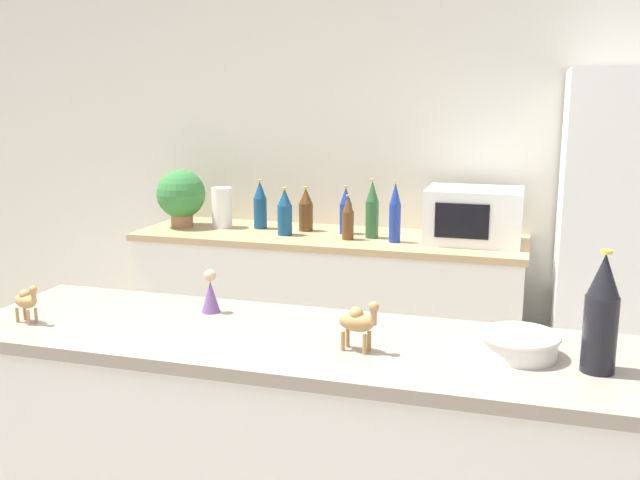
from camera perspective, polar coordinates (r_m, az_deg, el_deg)
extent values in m
cube|color=silver|center=(4.08, 6.84, 6.19)|extent=(8.00, 0.06, 2.55)
cube|color=silver|center=(4.01, 0.63, -6.13)|extent=(2.09, 0.60, 0.87)
cube|color=tan|center=(3.89, 0.65, 0.19)|extent=(2.12, 0.63, 0.03)
cube|color=gray|center=(1.98, -1.61, -8.18)|extent=(1.94, 0.55, 0.03)
cylinder|color=#9E6B47|center=(4.19, -10.98, 1.65)|extent=(0.13, 0.13, 0.09)
sphere|color=#387F3D|center=(4.17, -11.06, 3.65)|extent=(0.28, 0.28, 0.28)
cylinder|color=white|center=(4.12, -7.85, 2.59)|extent=(0.11, 0.11, 0.23)
cube|color=white|center=(3.75, 12.21, 1.93)|extent=(0.48, 0.36, 0.28)
cube|color=black|center=(3.57, 11.27, 1.49)|extent=(0.26, 0.01, 0.17)
cylinder|color=navy|center=(3.91, 2.07, 1.71)|extent=(0.07, 0.07, 0.16)
cone|color=navy|center=(3.89, 2.08, 3.57)|extent=(0.06, 0.06, 0.09)
cylinder|color=gold|center=(3.88, 2.09, 4.30)|extent=(0.02, 0.02, 0.01)
cylinder|color=navy|center=(3.87, -2.83, 1.59)|extent=(0.08, 0.08, 0.16)
cone|color=navy|center=(3.85, -2.85, 3.44)|extent=(0.08, 0.08, 0.09)
cylinder|color=gold|center=(3.84, -2.86, 4.17)|extent=(0.03, 0.03, 0.01)
cylinder|color=navy|center=(3.69, 6.01, 1.35)|extent=(0.06, 0.06, 0.20)
cone|color=navy|center=(3.67, 6.06, 3.75)|extent=(0.06, 0.06, 0.11)
cylinder|color=gold|center=(3.66, 6.08, 4.68)|extent=(0.02, 0.02, 0.01)
cylinder|color=#2D6033|center=(3.79, 4.19, 1.64)|extent=(0.07, 0.07, 0.20)
cone|color=#2D6033|center=(3.77, 4.22, 3.94)|extent=(0.07, 0.07, 0.11)
cylinder|color=gold|center=(3.76, 4.23, 4.84)|extent=(0.02, 0.02, 0.01)
cylinder|color=navy|center=(4.07, -4.80, 2.15)|extent=(0.08, 0.08, 0.17)
cone|color=navy|center=(4.05, -4.83, 4.04)|extent=(0.07, 0.07, 0.10)
cylinder|color=gold|center=(4.04, -4.84, 4.79)|extent=(0.03, 0.03, 0.01)
cylinder|color=brown|center=(3.75, 2.25, 1.16)|extent=(0.06, 0.06, 0.15)
cone|color=brown|center=(3.73, 2.26, 2.90)|extent=(0.06, 0.06, 0.08)
cylinder|color=gold|center=(3.72, 2.27, 3.59)|extent=(0.02, 0.02, 0.01)
cylinder|color=brown|center=(3.99, -1.14, 1.85)|extent=(0.08, 0.08, 0.15)
cone|color=brown|center=(3.97, -1.15, 3.57)|extent=(0.08, 0.08, 0.09)
cylinder|color=gold|center=(3.96, -1.15, 4.25)|extent=(0.03, 0.03, 0.01)
cylinder|color=black|center=(1.83, 21.47, -7.04)|extent=(0.08, 0.08, 0.19)
cone|color=black|center=(1.79, 21.81, -2.63)|extent=(0.08, 0.08, 0.10)
cylinder|color=gold|center=(1.78, 21.95, -0.87)|extent=(0.03, 0.03, 0.01)
cylinder|color=white|center=(1.89, 15.70, -8.15)|extent=(0.18, 0.18, 0.05)
torus|color=white|center=(1.88, 15.74, -7.37)|extent=(0.20, 0.20, 0.02)
ellipsoid|color=#A87F4C|center=(2.24, -22.50, -4.53)|extent=(0.09, 0.06, 0.04)
sphere|color=#A87F4C|center=(2.23, -22.54, -4.07)|extent=(0.03, 0.03, 0.03)
cylinder|color=#A87F4C|center=(2.20, -21.93, -4.20)|extent=(0.01, 0.01, 0.04)
sphere|color=#A87F4C|center=(2.19, -21.97, -3.69)|extent=(0.02, 0.02, 0.02)
cylinder|color=#A87F4C|center=(2.23, -21.77, -5.63)|extent=(0.01, 0.01, 0.04)
cylinder|color=#A87F4C|center=(2.22, -22.29, -5.78)|extent=(0.01, 0.01, 0.04)
cylinder|color=#A87F4C|center=(2.28, -22.54, -5.39)|extent=(0.01, 0.01, 0.04)
cylinder|color=#A87F4C|center=(2.26, -23.06, -5.53)|extent=(0.01, 0.01, 0.04)
ellipsoid|color=#A87F4C|center=(1.85, 2.91, -6.58)|extent=(0.10, 0.07, 0.05)
sphere|color=#A87F4C|center=(1.84, 2.92, -5.92)|extent=(0.04, 0.04, 0.04)
cylinder|color=#A87F4C|center=(1.82, 4.31, -6.06)|extent=(0.02, 0.02, 0.05)
sphere|color=#A87F4C|center=(1.81, 4.32, -5.34)|extent=(0.03, 0.03, 0.03)
cylinder|color=#A87F4C|center=(1.86, 3.96, -8.06)|extent=(0.01, 0.01, 0.05)
cylinder|color=#A87F4C|center=(1.84, 3.59, -8.34)|extent=(0.01, 0.01, 0.05)
cylinder|color=#A87F4C|center=(1.89, 2.22, -7.78)|extent=(0.01, 0.01, 0.05)
cylinder|color=#A87F4C|center=(1.86, 1.84, -8.06)|extent=(0.01, 0.01, 0.05)
cone|color=#6B4784|center=(2.19, -8.74, -4.50)|extent=(0.06, 0.06, 0.10)
sphere|color=tan|center=(2.18, -8.80, -2.81)|extent=(0.04, 0.04, 0.04)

